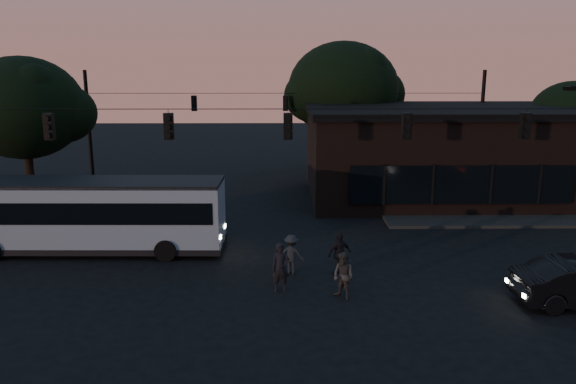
{
  "coord_description": "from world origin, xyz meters",
  "views": [
    {
      "loc": [
        -0.22,
        -17.21,
        7.82
      ],
      "look_at": [
        0.0,
        4.0,
        3.0
      ],
      "focal_mm": 35.0,
      "sensor_mm": 36.0,
      "label": 1
    }
  ],
  "objects_px": {
    "bus": "(93,212)",
    "pedestrian_c": "(340,254)",
    "pedestrian_a": "(281,267)",
    "pedestrian_b": "(343,276)",
    "pedestrian_d": "(291,254)",
    "building": "(436,152)"
  },
  "relations": [
    {
      "from": "bus",
      "to": "pedestrian_c",
      "type": "distance_m",
      "value": 10.61
    },
    {
      "from": "pedestrian_a",
      "to": "pedestrian_b",
      "type": "bearing_deg",
      "value": -23.26
    },
    {
      "from": "pedestrian_b",
      "to": "pedestrian_d",
      "type": "bearing_deg",
      "value": 172.25
    },
    {
      "from": "pedestrian_c",
      "to": "pedestrian_d",
      "type": "height_order",
      "value": "pedestrian_c"
    },
    {
      "from": "building",
      "to": "pedestrian_c",
      "type": "height_order",
      "value": "building"
    },
    {
      "from": "pedestrian_b",
      "to": "pedestrian_c",
      "type": "height_order",
      "value": "pedestrian_c"
    },
    {
      "from": "building",
      "to": "pedestrian_c",
      "type": "relative_size",
      "value": 9.21
    },
    {
      "from": "building",
      "to": "pedestrian_b",
      "type": "xyz_separation_m",
      "value": [
        -7.15,
        -15.25,
        -1.9
      ]
    },
    {
      "from": "building",
      "to": "bus",
      "type": "bearing_deg",
      "value": -149.41
    },
    {
      "from": "pedestrian_a",
      "to": "pedestrian_d",
      "type": "height_order",
      "value": "pedestrian_a"
    },
    {
      "from": "pedestrian_a",
      "to": "pedestrian_d",
      "type": "xyz_separation_m",
      "value": [
        0.41,
        1.7,
        -0.1
      ]
    },
    {
      "from": "bus",
      "to": "pedestrian_d",
      "type": "height_order",
      "value": "bus"
    },
    {
      "from": "pedestrian_a",
      "to": "pedestrian_d",
      "type": "bearing_deg",
      "value": 70.64
    },
    {
      "from": "building",
      "to": "bus",
      "type": "xyz_separation_m",
      "value": [
        -17.24,
        -10.19,
        -0.96
      ]
    },
    {
      "from": "bus",
      "to": "pedestrian_c",
      "type": "height_order",
      "value": "bus"
    },
    {
      "from": "bus",
      "to": "pedestrian_b",
      "type": "height_order",
      "value": "bus"
    },
    {
      "from": "building",
      "to": "bus",
      "type": "height_order",
      "value": "building"
    },
    {
      "from": "building",
      "to": "pedestrian_c",
      "type": "distance_m",
      "value": 14.93
    },
    {
      "from": "bus",
      "to": "pedestrian_c",
      "type": "xyz_separation_m",
      "value": [
        10.19,
        -2.83,
        -0.91
      ]
    },
    {
      "from": "pedestrian_b",
      "to": "pedestrian_c",
      "type": "distance_m",
      "value": 2.23
    },
    {
      "from": "pedestrian_a",
      "to": "pedestrian_b",
      "type": "distance_m",
      "value": 2.24
    },
    {
      "from": "building",
      "to": "pedestrian_d",
      "type": "height_order",
      "value": "building"
    }
  ]
}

